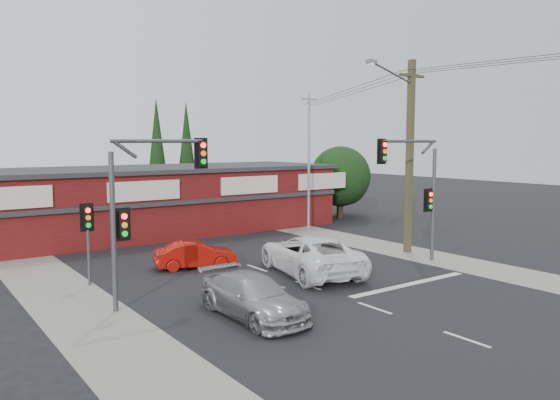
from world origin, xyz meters
TOP-DOWN VIEW (x-y plane):
  - ground at (0.00, 0.00)m, footprint 120.00×120.00m
  - road_strip at (0.00, 5.00)m, footprint 14.00×70.00m
  - verge_left at (-8.50, 5.00)m, footprint 3.00×70.00m
  - verge_right at (8.50, 5.00)m, footprint 3.00×70.00m
  - stop_line at (3.50, -1.50)m, footprint 6.50×0.35m
  - white_suv at (1.39, 2.37)m, footprint 4.16×6.70m
  - silver_suv at (-3.97, -1.23)m, footprint 1.97×4.79m
  - red_sedan at (-2.24, 6.33)m, footprint 3.95×2.27m
  - lane_dashes at (0.00, 6.44)m, footprint 0.12×50.47m
  - shop_building at (-0.99, 16.99)m, footprint 27.30×8.40m
  - tree_cluster at (14.69, 15.44)m, footprint 5.90×5.10m
  - conifer_near at (3.50, 24.00)m, footprint 1.80×1.80m
  - conifer_far at (7.00, 26.00)m, footprint 1.80×1.80m
  - traffic_mast_left at (-6.43, 2.00)m, footprint 3.77×0.27m
  - traffic_mast_right at (6.86, 1.00)m, footprint 3.96×0.27m
  - pedestal_signal at (-7.20, 6.01)m, footprint 0.55×0.27m
  - utility_pole at (8.36, 2.99)m, footprint 4.38×0.59m
  - steel_pole at (9.00, 12.00)m, footprint 1.20×0.16m
  - power_lines at (8.47, -2.47)m, footprint 2.01×29.00m

SIDE VIEW (x-z plane):
  - ground at x=0.00m, z-range 0.00..0.00m
  - road_strip at x=0.00m, z-range 0.00..0.01m
  - verge_left at x=-8.50m, z-range 0.00..0.02m
  - verge_right at x=8.50m, z-range 0.00..0.02m
  - lane_dashes at x=0.00m, z-range 0.01..0.02m
  - stop_line at x=3.50m, z-range 0.01..0.02m
  - red_sedan at x=-2.24m, z-range 0.00..1.23m
  - silver_suv at x=-3.97m, z-range 0.00..1.39m
  - white_suv at x=1.39m, z-range 0.00..1.73m
  - shop_building at x=-0.99m, z-range 0.02..4.25m
  - pedestal_signal at x=-7.20m, z-range 0.72..4.09m
  - tree_cluster at x=14.69m, z-range 0.15..5.65m
  - traffic_mast_left at x=-6.43m, z-range 0.94..6.92m
  - traffic_mast_right at x=6.86m, z-range 0.96..6.93m
  - steel_pole at x=9.00m, z-range 0.20..9.20m
  - utility_pole at x=8.36m, z-range 0.40..10.40m
  - conifer_near at x=3.50m, z-range 0.85..10.10m
  - conifer_far at x=7.00m, z-range 0.85..10.10m
  - power_lines at x=8.47m, z-range 8.43..9.65m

